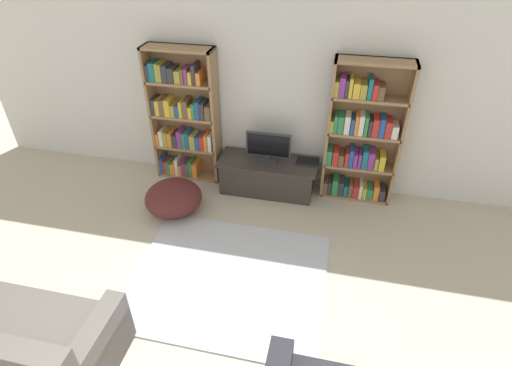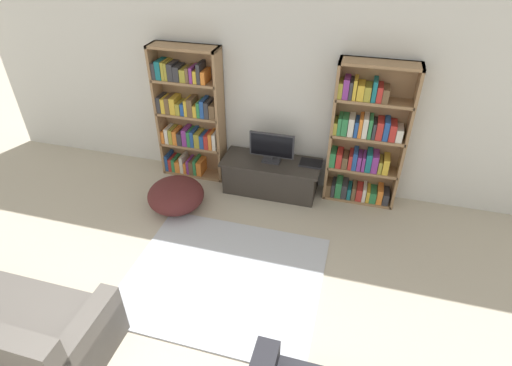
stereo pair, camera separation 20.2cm
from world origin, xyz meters
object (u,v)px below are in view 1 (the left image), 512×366
bookshelf_left (184,118)px  couch_left_sectional (3,341)px  laptop (308,162)px  beanbag_ottoman (174,198)px  tv_stand (268,176)px  bookshelf_right (361,138)px  television (268,147)px

bookshelf_left → couch_left_sectional: bookshelf_left is taller
laptop → beanbag_ottoman: bearing=-153.8°
tv_stand → bookshelf_right: bearing=7.6°
bookshelf_right → couch_left_sectional: 4.38m
bookshelf_left → tv_stand: bearing=-7.3°
television → beanbag_ottoman: (-1.11, -0.74, -0.49)m
television → beanbag_ottoman: size_ratio=0.82×
tv_stand → laptop: bearing=8.4°
bookshelf_right → television: (-1.18, -0.15, -0.20)m
bookshelf_right → laptop: (-0.65, -0.08, -0.40)m
bookshelf_left → beanbag_ottoman: bookshelf_left is taller
bookshelf_right → tv_stand: bookshelf_right is taller
television → beanbag_ottoman: television is taller
tv_stand → television: size_ratio=2.23×
bookshelf_right → tv_stand: 1.36m
bookshelf_right → couch_left_sectional: (-2.89, -3.23, -0.62)m
television → couch_left_sectional: (-1.71, -3.07, -0.42)m
bookshelf_left → couch_left_sectional: 3.32m
tv_stand → beanbag_ottoman: size_ratio=1.82×
tv_stand → beanbag_ottoman: 1.33m
bookshelf_right → television: bearing=-172.7°
couch_left_sectional → bookshelf_right: bearing=48.1°
couch_left_sectional → beanbag_ottoman: size_ratio=2.58×
couch_left_sectional → beanbag_ottoman: bearing=75.6°
laptop → beanbag_ottoman: laptop is taller
bookshelf_left → tv_stand: (1.23, -0.16, -0.69)m
television → laptop: television is taller
beanbag_ottoman → laptop: bearing=26.2°
laptop → television: bearing=-172.3°
bookshelf_right → laptop: size_ratio=6.15×
bookshelf_left → laptop: size_ratio=6.15×
laptop → beanbag_ottoman: 1.86m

